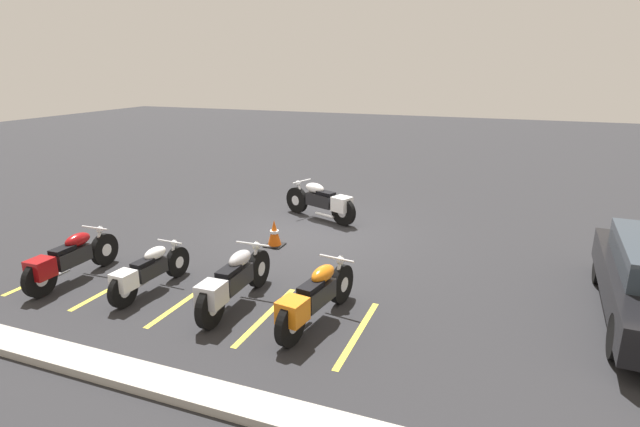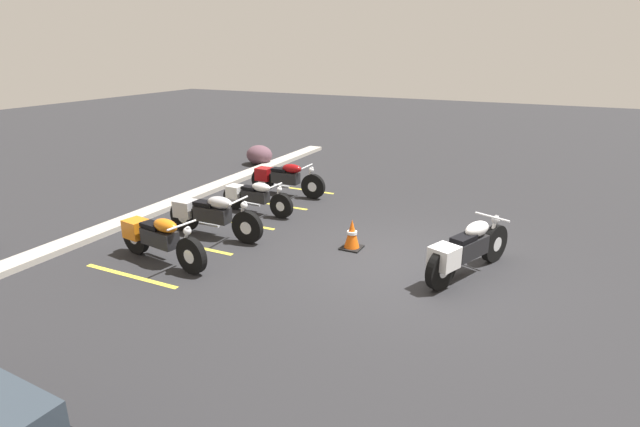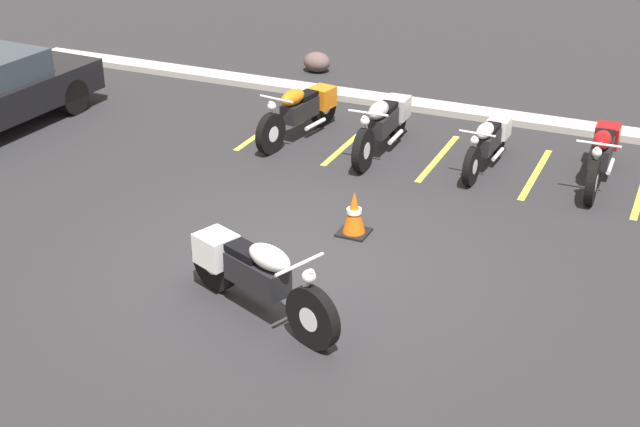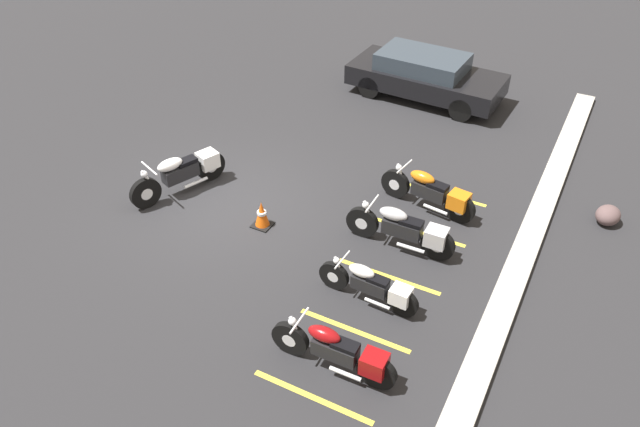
{
  "view_description": "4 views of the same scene",
  "coord_description": "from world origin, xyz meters",
  "px_view_note": "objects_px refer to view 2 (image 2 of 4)",
  "views": [
    {
      "loc": [
        -4.45,
        10.61,
        3.92
      ],
      "look_at": [
        -0.69,
        0.91,
        0.81
      ],
      "focal_mm": 28.0,
      "sensor_mm": 36.0,
      "label": 1
    },
    {
      "loc": [
        -8.2,
        -2.37,
        3.82
      ],
      "look_at": [
        -0.38,
        1.48,
        0.89
      ],
      "focal_mm": 28.0,
      "sensor_mm": 36.0,
      "label": 2
    },
    {
      "loc": [
        4.24,
        -8.7,
        5.45
      ],
      "look_at": [
        0.07,
        0.59,
        0.48
      ],
      "focal_mm": 50.0,
      "sensor_mm": 36.0,
      "label": 3
    },
    {
      "loc": [
        9.0,
        7.02,
        8.23
      ],
      "look_at": [
        0.16,
        2.42,
        0.66
      ],
      "focal_mm": 35.0,
      "sensor_mm": 36.0,
      "label": 4
    }
  ],
  "objects_px": {
    "motorcycle_white_featured": "(466,250)",
    "parked_bike_0": "(158,238)",
    "landscape_rock_1": "(259,155)",
    "traffic_cone": "(352,235)",
    "parked_bike_2": "(253,196)",
    "parked_bike_1": "(210,214)",
    "parked_bike_3": "(284,178)"
  },
  "relations": [
    {
      "from": "parked_bike_0",
      "to": "parked_bike_2",
      "type": "relative_size",
      "value": 1.13
    },
    {
      "from": "parked_bike_0",
      "to": "traffic_cone",
      "type": "bearing_deg",
      "value": 44.64
    },
    {
      "from": "parked_bike_1",
      "to": "landscape_rock_1",
      "type": "distance_m",
      "value": 6.76
    },
    {
      "from": "motorcycle_white_featured",
      "to": "parked_bike_2",
      "type": "bearing_deg",
      "value": 97.56
    },
    {
      "from": "landscape_rock_1",
      "to": "traffic_cone",
      "type": "xyz_separation_m",
      "value": [
        -5.49,
        -5.69,
        -0.04
      ]
    },
    {
      "from": "motorcycle_white_featured",
      "to": "parked_bike_0",
      "type": "distance_m",
      "value": 5.55
    },
    {
      "from": "parked_bike_3",
      "to": "landscape_rock_1",
      "type": "height_order",
      "value": "parked_bike_3"
    },
    {
      "from": "parked_bike_0",
      "to": "landscape_rock_1",
      "type": "xyz_separation_m",
      "value": [
        7.65,
        2.71,
        -0.14
      ]
    },
    {
      "from": "parked_bike_1",
      "to": "parked_bike_2",
      "type": "distance_m",
      "value": 1.71
    },
    {
      "from": "motorcycle_white_featured",
      "to": "landscape_rock_1",
      "type": "height_order",
      "value": "motorcycle_white_featured"
    },
    {
      "from": "parked_bike_0",
      "to": "parked_bike_2",
      "type": "distance_m",
      "value": 3.19
    },
    {
      "from": "landscape_rock_1",
      "to": "traffic_cone",
      "type": "bearing_deg",
      "value": -133.93
    },
    {
      "from": "parked_bike_0",
      "to": "parked_bike_2",
      "type": "xyz_separation_m",
      "value": [
        3.19,
        0.0,
        -0.06
      ]
    },
    {
      "from": "traffic_cone",
      "to": "parked_bike_1",
      "type": "bearing_deg",
      "value": 103.08
    },
    {
      "from": "parked_bike_0",
      "to": "traffic_cone",
      "type": "height_order",
      "value": "parked_bike_0"
    },
    {
      "from": "parked_bike_2",
      "to": "landscape_rock_1",
      "type": "xyz_separation_m",
      "value": [
        4.46,
        2.71,
        -0.09
      ]
    },
    {
      "from": "traffic_cone",
      "to": "motorcycle_white_featured",
      "type": "bearing_deg",
      "value": -97.59
    },
    {
      "from": "parked_bike_0",
      "to": "parked_bike_1",
      "type": "xyz_separation_m",
      "value": [
        1.48,
        -0.04,
        0.01
      ]
    },
    {
      "from": "parked_bike_3",
      "to": "traffic_cone",
      "type": "bearing_deg",
      "value": -41.81
    },
    {
      "from": "parked_bike_2",
      "to": "traffic_cone",
      "type": "relative_size",
      "value": 3.26
    },
    {
      "from": "landscape_rock_1",
      "to": "parked_bike_3",
      "type": "bearing_deg",
      "value": -137.29
    },
    {
      "from": "motorcycle_white_featured",
      "to": "parked_bike_0",
      "type": "bearing_deg",
      "value": 131.36
    },
    {
      "from": "parked_bike_3",
      "to": "landscape_rock_1",
      "type": "xyz_separation_m",
      "value": [
        2.78,
        2.56,
        -0.13
      ]
    },
    {
      "from": "motorcycle_white_featured",
      "to": "parked_bike_2",
      "type": "height_order",
      "value": "motorcycle_white_featured"
    },
    {
      "from": "parked_bike_2",
      "to": "parked_bike_3",
      "type": "relative_size",
      "value": 0.9
    },
    {
      "from": "parked_bike_2",
      "to": "landscape_rock_1",
      "type": "relative_size",
      "value": 2.07
    },
    {
      "from": "motorcycle_white_featured",
      "to": "parked_bike_1",
      "type": "bearing_deg",
      "value": 115.99
    },
    {
      "from": "parked_bike_0",
      "to": "parked_bike_3",
      "type": "bearing_deg",
      "value": 100.44
    },
    {
      "from": "parked_bike_0",
      "to": "landscape_rock_1",
      "type": "distance_m",
      "value": 8.12
    },
    {
      "from": "parked_bike_2",
      "to": "traffic_cone",
      "type": "bearing_deg",
      "value": -16.22
    },
    {
      "from": "motorcycle_white_featured",
      "to": "landscape_rock_1",
      "type": "bearing_deg",
      "value": 75.71
    },
    {
      "from": "motorcycle_white_featured",
      "to": "traffic_cone",
      "type": "bearing_deg",
      "value": 104.19
    }
  ]
}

